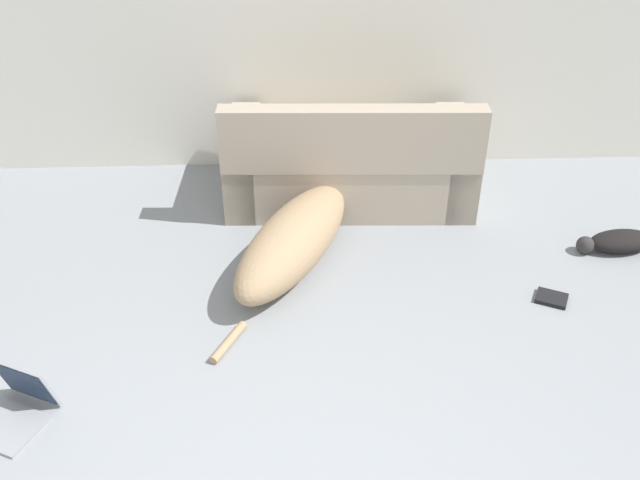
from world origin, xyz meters
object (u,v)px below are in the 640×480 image
at_px(cat, 617,241).
at_px(book_black, 552,298).
at_px(laptop_open, 18,401).
at_px(couch, 349,165).
at_px(dog, 297,237).

xyz_separation_m(cat, book_black, (-0.55, -0.47, -0.05)).
height_order(cat, laptop_open, laptop_open).
height_order(cat, book_black, cat).
distance_m(couch, dog, 0.83).
xyz_separation_m(couch, dog, (-0.36, -0.74, -0.08)).
height_order(couch, laptop_open, couch).
bearing_deg(dog, couch, 0.71).
height_order(dog, book_black, dog).
relative_size(cat, laptop_open, 1.41).
distance_m(couch, cat, 1.76).
bearing_deg(dog, laptop_open, 158.53).
relative_size(dog, laptop_open, 3.77).
distance_m(cat, laptop_open, 3.47).
height_order(couch, book_black, couch).
relative_size(couch, dog, 1.04).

